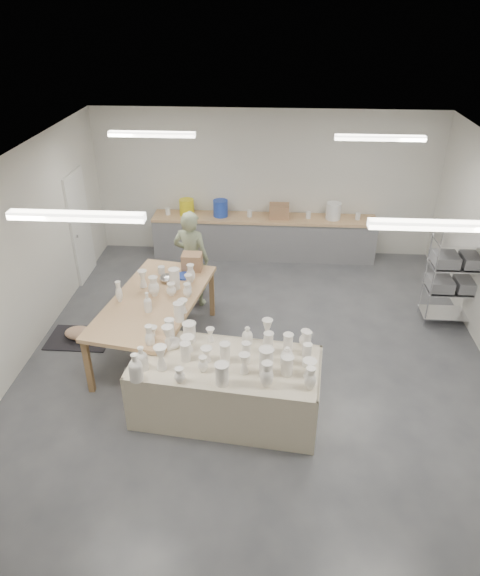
# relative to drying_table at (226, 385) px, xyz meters

# --- Properties ---
(room) EXTENTS (8.00, 8.02, 3.00)m
(room) POSITION_rel_drying_table_xyz_m (0.25, 1.16, 1.59)
(room) COLOR #424449
(room) RESTS_ON ground
(back_counter) EXTENTS (4.60, 0.60, 1.24)m
(back_counter) POSITION_rel_drying_table_xyz_m (0.35, 4.75, 0.02)
(back_counter) COLOR #AC8353
(back_counter) RESTS_ON ground
(wire_shelf) EXTENTS (0.88, 0.48, 1.80)m
(wire_shelf) POSITION_rel_drying_table_xyz_m (3.56, 2.47, 0.46)
(wire_shelf) COLOR silver
(wire_shelf) RESTS_ON ground
(drying_table) EXTENTS (2.50, 1.38, 1.21)m
(drying_table) POSITION_rel_drying_table_xyz_m (0.00, 0.00, 0.00)
(drying_table) COLOR olive
(drying_table) RESTS_ON ground
(work_table) EXTENTS (1.63, 2.63, 1.26)m
(work_table) POSITION_rel_drying_table_xyz_m (-1.12, 1.46, 0.45)
(work_table) COLOR #AC8353
(work_table) RESTS_ON ground
(rug) EXTENTS (1.00, 0.70, 0.02)m
(rug) POSITION_rel_drying_table_xyz_m (-2.54, 1.51, -0.45)
(rug) COLOR black
(rug) RESTS_ON ground
(cat) EXTENTS (0.55, 0.47, 0.20)m
(cat) POSITION_rel_drying_table_xyz_m (-2.52, 1.50, -0.34)
(cat) COLOR white
(cat) RESTS_ON rug
(potter) EXTENTS (0.73, 0.57, 1.76)m
(potter) POSITION_rel_drying_table_xyz_m (-0.86, 2.78, 0.42)
(potter) COLOR gray
(potter) RESTS_ON ground
(red_stool) EXTENTS (0.42, 0.42, 0.32)m
(red_stool) POSITION_rel_drying_table_xyz_m (-0.86, 3.05, -0.18)
(red_stool) COLOR #B21928
(red_stool) RESTS_ON ground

